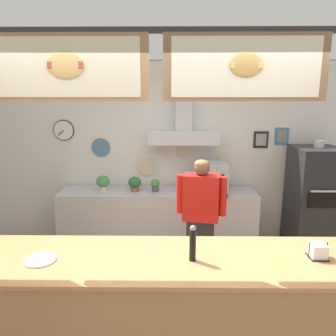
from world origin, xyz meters
name	(u,v)px	position (x,y,z in m)	size (l,w,h in m)	color
back_wall_assembly	(166,149)	(0.02, 2.14, 1.47)	(5.55, 2.78, 2.76)	gray
service_counter	(157,325)	(0.00, -0.52, 0.55)	(4.60, 0.73, 1.10)	#B77F4C
back_prep_counter	(158,219)	(-0.10, 1.91, 0.43)	(2.86, 0.60, 0.88)	#B7BABF
pizza_oven	(313,201)	(2.14, 1.79, 0.78)	(0.63, 0.73, 1.64)	#232326
shop_worker	(201,223)	(0.43, 0.77, 0.84)	(0.54, 0.29, 1.57)	#232328
espresso_machine	(211,178)	(0.67, 1.88, 1.09)	(0.45, 0.56, 0.43)	#B7BABF
potted_basil	(135,183)	(-0.43, 1.90, 1.00)	(0.19, 0.19, 0.21)	#9E563D
potted_sage	(103,182)	(-0.89, 1.89, 1.01)	(0.19, 0.19, 0.23)	beige
potted_rosemary	(187,184)	(0.33, 1.90, 0.99)	(0.14, 0.14, 0.19)	beige
potted_thyme	(155,185)	(-0.13, 1.88, 0.98)	(0.13, 0.13, 0.18)	#4C4C51
pepper_grinder	(193,243)	(0.25, -0.55, 1.23)	(0.05, 0.05, 0.26)	black
condiment_plate	(41,260)	(-0.80, -0.57, 1.11)	(0.22, 0.22, 0.01)	white
napkin_holder	(318,252)	(1.14, -0.50, 1.15)	(0.13, 0.12, 0.12)	#262628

